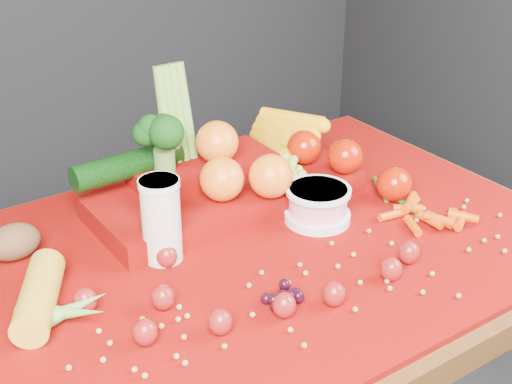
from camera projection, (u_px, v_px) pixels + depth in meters
table at (262, 290)px, 1.32m from camera, size 1.10×0.80×0.75m
red_cloth at (262, 243)px, 1.27m from camera, size 1.05×0.75×0.01m
milk_glass at (161, 217)px, 1.18m from camera, size 0.07×0.07×0.15m
yogurt_bowl at (318, 203)px, 1.32m from camera, size 0.12×0.12×0.07m
strawberry_scatter at (247, 289)px, 1.09m from camera, size 0.54×0.28×0.05m
dark_grape_cluster at (280, 294)px, 1.10m from camera, size 0.06×0.05×0.03m
soybean_scatter at (335, 292)px, 1.12m from camera, size 0.84×0.24×0.01m
corn_ear at (55, 308)px, 1.05m from camera, size 0.24×0.26×0.06m
potato at (13, 242)px, 1.20m from camera, size 0.09×0.07×0.06m
baby_carrot_pile at (428, 214)px, 1.32m from camera, size 0.17×0.17×0.03m
green_bean_pile at (393, 194)px, 1.41m from camera, size 0.14×0.12×0.01m
produce_mound at (232, 173)px, 1.37m from camera, size 0.58×0.35×0.27m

